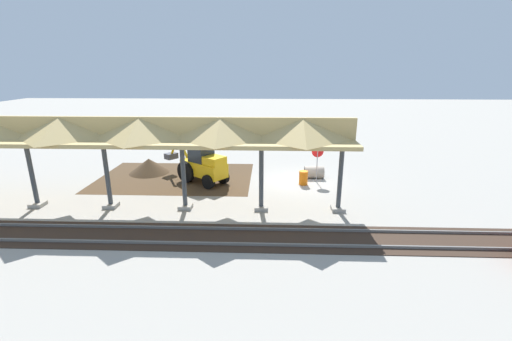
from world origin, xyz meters
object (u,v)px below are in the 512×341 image
(traffic_barrel, at_px, (303,178))
(concrete_pipe, at_px, (314,172))
(stop_sign, at_px, (317,156))
(backhoe, at_px, (202,163))

(traffic_barrel, bearing_deg, concrete_pipe, -121.29)
(stop_sign, relative_size, backhoe, 0.50)
(backhoe, relative_size, traffic_barrel, 5.41)
(backhoe, distance_m, traffic_barrel, 6.62)
(traffic_barrel, bearing_deg, stop_sign, -145.73)
(stop_sign, distance_m, concrete_pipe, 1.55)
(stop_sign, height_order, concrete_pipe, stop_sign)
(concrete_pipe, bearing_deg, stop_sign, 94.29)
(backhoe, height_order, concrete_pipe, backhoe)
(stop_sign, distance_m, backhoe, 7.51)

